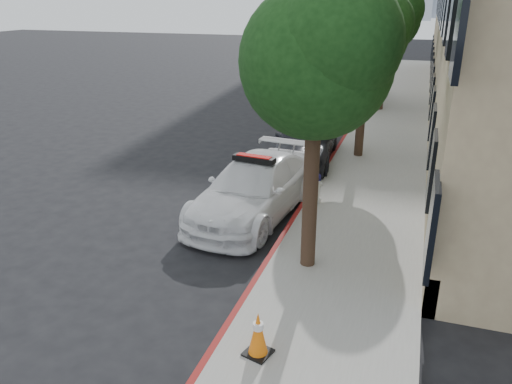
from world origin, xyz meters
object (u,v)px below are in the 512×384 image
object	(u,v)px
parked_car_mid	(306,139)
fire_hydrant	(316,188)
traffic_cone	(258,334)
police_car	(254,188)
parked_car_far	(351,88)

from	to	relation	value
parked_car_mid	fire_hydrant	distance (m)	3.95
fire_hydrant	traffic_cone	world-z (taller)	fire_hydrant
fire_hydrant	traffic_cone	xyz separation A→B (m)	(0.44, -6.39, -0.02)
fire_hydrant	traffic_cone	bearing A→B (deg)	-110.61
police_car	parked_car_mid	bearing A→B (deg)	93.31
parked_car_far	parked_car_mid	bearing A→B (deg)	-91.05
police_car	parked_car_mid	size ratio (longest dim) A/B	1.11
parked_car_far	traffic_cone	distance (m)	20.81
police_car	parked_car_mid	xyz separation A→B (m)	(0.26, 4.80, 0.07)
fire_hydrant	traffic_cone	distance (m)	6.40
parked_car_mid	parked_car_far	distance (m)	10.60
parked_car_mid	parked_car_far	bearing A→B (deg)	85.24
parked_car_mid	police_car	bearing A→B (deg)	-97.85
parked_car_far	traffic_cone	xyz separation A→B (m)	(1.59, -20.75, -0.30)
parked_car_mid	parked_car_far	xyz separation A→B (m)	(0.00, 10.60, 0.01)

